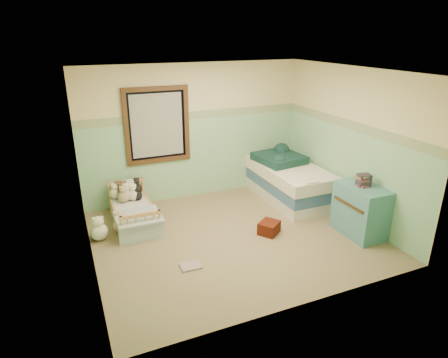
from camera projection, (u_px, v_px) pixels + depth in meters
name	position (u px, v px, depth m)	size (l,w,h in m)	color
floor	(234.00, 236.00, 6.06)	(4.20, 3.60, 0.02)	#8B7750
ceiling	(236.00, 71.00, 5.16)	(4.20, 3.60, 0.02)	white
wall_back	(194.00, 132.00, 7.15)	(4.20, 0.04, 2.50)	beige
wall_front	(306.00, 209.00, 4.06)	(4.20, 0.04, 2.50)	beige
wall_left	(83.00, 180.00, 4.84)	(0.04, 3.60, 2.50)	beige
wall_right	(350.00, 145.00, 6.38)	(0.04, 3.60, 2.50)	beige
wainscot_mint	(195.00, 158.00, 7.32)	(4.20, 0.01, 1.50)	#89C696
border_strip	(194.00, 115.00, 7.03)	(4.20, 0.01, 0.15)	#537858
window_frame	(157.00, 126.00, 6.79)	(1.16, 0.06, 1.36)	#442815
window_blinds	(157.00, 125.00, 6.80)	(0.92, 0.01, 1.12)	#B7B6B1
toddler_bed_frame	(134.00, 218.00, 6.43)	(0.64, 1.27, 0.16)	tan
toddler_mattress	(134.00, 211.00, 6.38)	(0.58, 1.22, 0.12)	silver
patchwork_quilt	(138.00, 217.00, 6.01)	(0.69, 0.64, 0.03)	#76A9DE
plush_bed_brown	(119.00, 192.00, 6.70)	(0.21, 0.21, 0.21)	brown
plush_bed_white	(130.00, 190.00, 6.77)	(0.22, 0.22, 0.22)	silver
plush_bed_tan	(124.00, 197.00, 6.53)	(0.20, 0.20, 0.20)	tan
plush_bed_dark	(138.00, 195.00, 6.62)	(0.17, 0.17, 0.17)	black
plush_floor_cream	(99.00, 232.00, 5.89)	(0.27, 0.27, 0.27)	#F3E9C9
plush_floor_tan	(121.00, 225.00, 6.12)	(0.24, 0.24, 0.24)	tan
twin_bed_frame	(288.00, 193.00, 7.37)	(0.93, 1.86, 0.22)	white
twin_boxspring	(289.00, 182.00, 7.29)	(0.93, 1.86, 0.22)	#2C5386
twin_mattress	(289.00, 171.00, 7.21)	(0.97, 1.89, 0.22)	#EFE7CE
teal_blanket	(279.00, 158.00, 7.39)	(0.79, 0.84, 0.14)	#143736
dresser	(361.00, 210.00, 5.98)	(0.50, 0.80, 0.80)	teal
book_stack	(364.00, 180.00, 5.82)	(0.19, 0.15, 0.19)	#442B23
red_pillow	(269.00, 228.00, 6.10)	(0.31, 0.27, 0.20)	maroon
floor_book	(191.00, 266.00, 5.25)	(0.28, 0.21, 0.03)	orange
extra_plush_0	(123.00, 193.00, 6.67)	(0.20, 0.20, 0.20)	brown
extra_plush_1	(127.00, 194.00, 6.61)	(0.21, 0.21, 0.21)	#F3E9C9
extra_plush_2	(136.00, 189.00, 6.82)	(0.22, 0.22, 0.22)	black
extra_plush_3	(133.00, 195.00, 6.60)	(0.20, 0.20, 0.20)	#F3E9C9
extra_plush_4	(131.00, 193.00, 6.67)	(0.21, 0.21, 0.21)	silver
extra_plush_5	(115.00, 193.00, 6.66)	(0.20, 0.20, 0.20)	#F3E9C9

